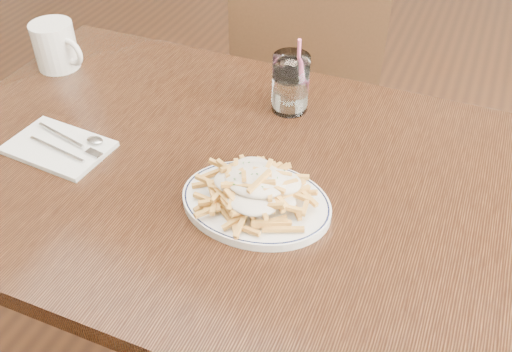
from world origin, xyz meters
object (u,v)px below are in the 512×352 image
at_px(table, 223,196).
at_px(water_glass, 290,86).
at_px(chair_far, 308,66).
at_px(coffee_mug, 56,46).
at_px(loaded_fries, 256,185).
at_px(fries_plate, 256,203).

bearing_deg(table, water_glass, 76.96).
xyz_separation_m(chair_far, coffee_mug, (-0.44, -0.59, 0.26)).
distance_m(loaded_fries, water_glass, 0.32).
relative_size(chair_far, loaded_fries, 3.96).
bearing_deg(table, coffee_mug, 159.72).
bearing_deg(loaded_fries, chair_far, 101.84).
height_order(chair_far, coffee_mug, chair_far).
bearing_deg(fries_plate, loaded_fries, 180.00).
height_order(table, coffee_mug, coffee_mug).
distance_m(chair_far, coffee_mug, 0.78).
relative_size(water_glass, coffee_mug, 1.23).
bearing_deg(loaded_fries, fries_plate, 0.00).
distance_m(table, fries_plate, 0.16).
distance_m(water_glass, coffee_mug, 0.57).
bearing_deg(water_glass, table, -103.04).
bearing_deg(fries_plate, water_glass, 99.43).
bearing_deg(table, loaded_fries, -37.03).
height_order(chair_far, loaded_fries, chair_far).
xyz_separation_m(table, water_glass, (0.05, 0.23, 0.13)).
bearing_deg(coffee_mug, water_glass, 4.20).
distance_m(chair_far, fries_plate, 0.90).
distance_m(table, chair_far, 0.79).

